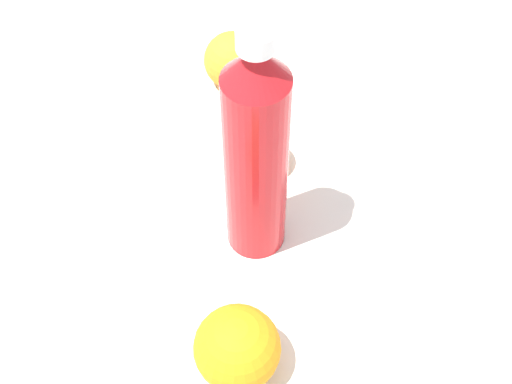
{
  "coord_description": "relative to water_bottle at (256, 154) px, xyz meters",
  "views": [
    {
      "loc": [
        0.44,
        0.16,
        0.68
      ],
      "look_at": [
        0.01,
        0.02,
        0.08
      ],
      "focal_mm": 50.96,
      "sensor_mm": 36.0,
      "label": 1
    }
  ],
  "objects": [
    {
      "name": "ground_plane",
      "position": [
        -0.01,
        -0.02,
        -0.14
      ],
      "size": [
        2.4,
        2.4,
        0.0
      ],
      "primitive_type": "plane",
      "color": "silver"
    },
    {
      "name": "orange_0",
      "position": [
        -0.1,
        -0.03,
        -0.11
      ],
      "size": [
        0.06,
        0.06,
        0.06
      ],
      "primitive_type": "sphere",
      "color": "orange",
      "rests_on": "ground_plane"
    },
    {
      "name": "orange_1",
      "position": [
        0.15,
        0.03,
        -0.1
      ],
      "size": [
        0.08,
        0.08,
        0.08
      ],
      "primitive_type": "sphere",
      "color": "orange",
      "rests_on": "ground_plane"
    },
    {
      "name": "orange_2",
      "position": [
        -0.22,
        -0.1,
        -0.1
      ],
      "size": [
        0.07,
        0.07,
        0.07
      ],
      "primitive_type": "sphere",
      "color": "orange",
      "rests_on": "ground_plane"
    },
    {
      "name": "water_bottle",
      "position": [
        0.0,
        0.0,
        0.0
      ],
      "size": [
        0.06,
        0.06,
        0.3
      ],
      "rotation": [
        0.0,
        0.0,
        1.2
      ],
      "color": "red",
      "rests_on": "ground_plane"
    }
  ]
}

